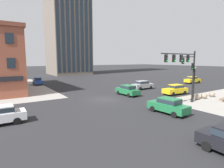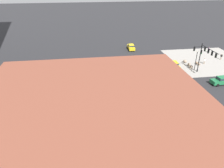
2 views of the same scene
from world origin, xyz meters
name	(u,v)px [view 2 (image 2 of 2)]	position (x,y,z in m)	size (l,w,h in m)	color
ground_plane	(181,92)	(0.00, 0.00, 0.00)	(320.00, 320.00, 0.00)	#262628
sidewalk_corner_slab	(207,60)	(16.00, -14.50, 0.00)	(20.00, 19.00, 0.02)	gray
traffic_signal_main	(204,54)	(7.56, -7.90, 4.85)	(6.67, 2.09, 6.90)	black
bollard_sphere_curb_a	(191,67)	(11.22, -7.51, 0.41)	(0.81, 0.81, 0.81)	gray
bollard_sphere_curb_b	(189,64)	(12.75, -7.74, 0.41)	(0.81, 0.81, 0.81)	gray
bollard_sphere_curb_c	(185,61)	(15.00, -7.77, 0.41)	(0.81, 0.81, 0.81)	gray
bollard_sphere_curb_d	(185,61)	(15.13, -7.67, 0.41)	(0.81, 0.81, 0.81)	gray
bench_near_signal	(198,64)	(13.25, -10.28, 0.33)	(1.81, 0.52, 0.49)	#8E6B4C
pedestrian_near_bench	(209,49)	(22.09, -18.27, 0.90)	(0.48, 0.35, 1.59)	#333333
pedestrian_at_curb	(221,56)	(15.85, -18.31, 0.94)	(0.43, 0.40, 1.65)	gray
pedestrian_walking_east	(205,61)	(13.56, -12.21, 0.90)	(0.27, 0.54, 1.59)	gray
street_lamp_corner_near	(196,58)	(10.00, -7.73, 3.10)	(0.36, 0.36, 4.88)	black
car_main_northbound_near	(222,80)	(2.19, -9.74, 0.92)	(2.10, 4.50, 1.68)	#1E6B3D
car_cross_eastbound	(147,68)	(11.10, 3.77, 0.92)	(4.44, 1.98, 1.68)	#99999E
car_cross_westbound	(62,111)	(-4.79, 22.41, 0.92)	(2.17, 4.54, 1.68)	#23479E
car_parked_curb	(174,65)	(11.82, -3.33, 0.92)	(4.50, 2.09, 1.68)	gold
car_main_mid	(170,78)	(4.75, 0.52, 0.92)	(1.94, 4.42, 1.68)	#1E6B3D
car_cross_far	(131,47)	(27.78, 3.76, 0.92)	(4.47, 2.03, 1.68)	gold
storefront_block_near_corner	(98,167)	(-21.12, 17.87, 5.59)	(24.72, 20.19, 11.17)	brown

